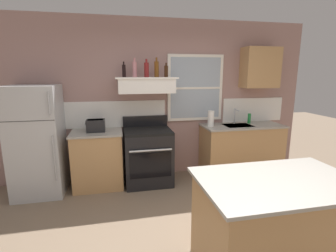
# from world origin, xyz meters

# --- Properties ---
(back_wall) EXTENTS (5.40, 0.11, 2.70)m
(back_wall) POSITION_xyz_m (0.03, 2.23, 1.35)
(back_wall) COLOR gray
(back_wall) RESTS_ON ground_plane
(refrigerator) EXTENTS (0.70, 0.72, 1.64)m
(refrigerator) POSITION_xyz_m (-1.90, 1.84, 0.82)
(refrigerator) COLOR #B7BABC
(refrigerator) RESTS_ON ground_plane
(counter_left_of_stove) EXTENTS (0.79, 0.63, 0.91)m
(counter_left_of_stove) POSITION_xyz_m (-1.05, 1.90, 0.46)
(counter_left_of_stove) COLOR tan
(counter_left_of_stove) RESTS_ON ground_plane
(toaster) EXTENTS (0.30, 0.20, 0.19)m
(toaster) POSITION_xyz_m (-1.06, 1.90, 1.01)
(toaster) COLOR black
(toaster) RESTS_ON counter_left_of_stove
(stove_range) EXTENTS (0.76, 0.69, 1.09)m
(stove_range) POSITION_xyz_m (-0.25, 1.86, 0.46)
(stove_range) COLOR black
(stove_range) RESTS_ON ground_plane
(range_hood_shelf) EXTENTS (0.96, 0.52, 0.24)m
(range_hood_shelf) POSITION_xyz_m (-0.25, 1.96, 1.62)
(range_hood_shelf) COLOR white
(bottle_balsamic_dark) EXTENTS (0.06, 0.06, 0.24)m
(bottle_balsamic_dark) POSITION_xyz_m (-0.59, 2.00, 1.85)
(bottle_balsamic_dark) COLOR black
(bottle_balsamic_dark) RESTS_ON range_hood_shelf
(bottle_rose_pink) EXTENTS (0.07, 0.07, 0.30)m
(bottle_rose_pink) POSITION_xyz_m (-0.42, 1.99, 1.87)
(bottle_rose_pink) COLOR #C67F84
(bottle_rose_pink) RESTS_ON range_hood_shelf
(bottle_red_label_wine) EXTENTS (0.07, 0.07, 0.28)m
(bottle_red_label_wine) POSITION_xyz_m (-0.24, 1.91, 1.86)
(bottle_red_label_wine) COLOR maroon
(bottle_red_label_wine) RESTS_ON range_hood_shelf
(bottle_amber_wine) EXTENTS (0.07, 0.07, 0.30)m
(bottle_amber_wine) POSITION_xyz_m (-0.08, 1.95, 1.87)
(bottle_amber_wine) COLOR brown
(bottle_amber_wine) RESTS_ON range_hood_shelf
(bottle_brown_stout) EXTENTS (0.06, 0.06, 0.22)m
(bottle_brown_stout) POSITION_xyz_m (0.08, 1.96, 1.84)
(bottle_brown_stout) COLOR #381E0F
(bottle_brown_stout) RESTS_ON range_hood_shelf
(counter_right_with_sink) EXTENTS (1.43, 0.63, 0.91)m
(counter_right_with_sink) POSITION_xyz_m (1.45, 1.90, 0.46)
(counter_right_with_sink) COLOR tan
(counter_right_with_sink) RESTS_ON ground_plane
(sink_faucet) EXTENTS (0.03, 0.17, 0.28)m
(sink_faucet) POSITION_xyz_m (1.35, 2.00, 1.08)
(sink_faucet) COLOR silver
(sink_faucet) RESTS_ON counter_right_with_sink
(paper_towel_roll) EXTENTS (0.11, 0.11, 0.27)m
(paper_towel_roll) POSITION_xyz_m (0.85, 1.90, 1.04)
(paper_towel_roll) COLOR white
(paper_towel_roll) RESTS_ON counter_right_with_sink
(dish_soap_bottle) EXTENTS (0.06, 0.06, 0.18)m
(dish_soap_bottle) POSITION_xyz_m (1.63, 2.00, 1.00)
(dish_soap_bottle) COLOR #268C3F
(dish_soap_bottle) RESTS_ON counter_right_with_sink
(kitchen_island) EXTENTS (1.40, 0.90, 0.91)m
(kitchen_island) POSITION_xyz_m (0.62, -0.31, 0.46)
(kitchen_island) COLOR tan
(kitchen_island) RESTS_ON ground_plane
(upper_cabinet_right) EXTENTS (0.64, 0.32, 0.70)m
(upper_cabinet_right) POSITION_xyz_m (1.80, 2.04, 1.90)
(upper_cabinet_right) COLOR tan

